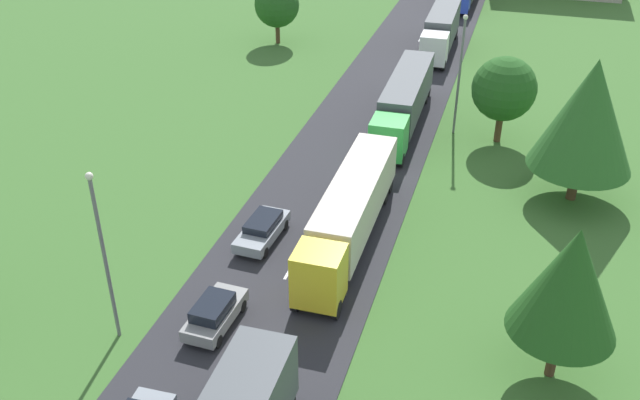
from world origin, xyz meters
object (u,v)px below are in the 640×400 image
at_px(truck_second, 350,210).
at_px(car_fourth, 262,229).
at_px(lamppost_third, 460,70).
at_px(truck_fourth, 441,30).
at_px(car_third, 215,313).
at_px(tree_maple, 570,282).
at_px(lamppost_second, 103,251).
at_px(tree_birch, 504,89).
at_px(tree_pine, 588,115).
at_px(tree_ash, 277,5).
at_px(truck_third, 404,100).

relative_size(truck_second, car_fourth, 3.19).
bearing_deg(lamppost_third, truck_fourth, 101.75).
distance_m(truck_fourth, car_third, 44.46).
height_order(lamppost_third, tree_maple, lamppost_third).
height_order(lamppost_second, tree_maple, lamppost_second).
relative_size(car_third, tree_birch, 0.64).
bearing_deg(tree_maple, lamppost_third, 107.28).
distance_m(tree_birch, tree_pine, 9.05).
bearing_deg(lamppost_third, truck_second, -103.11).
bearing_deg(tree_maple, car_third, -174.95).
bearing_deg(tree_birch, tree_pine, -53.81).
bearing_deg(car_fourth, tree_pine, 30.77).
bearing_deg(truck_fourth, lamppost_third, -78.25).
height_order(truck_second, tree_ash, tree_ash).
relative_size(lamppost_second, tree_maple, 1.15).
xyz_separation_m(tree_maple, tree_ash, (-27.59, 40.53, -1.32)).
bearing_deg(lamppost_third, car_third, -107.88).
relative_size(car_fourth, lamppost_second, 0.51).
bearing_deg(car_third, truck_fourth, 84.28).
height_order(truck_fourth, tree_birch, tree_birch).
relative_size(car_fourth, tree_maple, 0.58).
bearing_deg(car_fourth, tree_ash, 108.28).
bearing_deg(truck_third, tree_maple, -64.80).
height_order(truck_fourth, lamppost_third, lamppost_third).
bearing_deg(truck_fourth, tree_maple, -75.08).
height_order(truck_third, lamppost_second, lamppost_second).
relative_size(truck_third, lamppost_third, 1.61).
relative_size(lamppost_third, tree_ash, 1.48).
height_order(truck_fourth, tree_maple, tree_maple).
distance_m(truck_fourth, tree_birch, 20.43).
bearing_deg(tree_ash, lamppost_third, -39.04).
relative_size(truck_fourth, tree_birch, 1.86).
relative_size(tree_maple, tree_pine, 0.84).
height_order(truck_second, car_third, truck_second).
distance_m(truck_third, tree_pine, 15.24).
xyz_separation_m(truck_second, car_fourth, (-4.88, -1.39, -1.32)).
height_order(truck_second, truck_third, truck_third).
height_order(truck_third, car_third, truck_third).
relative_size(truck_fourth, car_third, 2.92).
xyz_separation_m(truck_second, car_third, (-4.43, -9.11, -1.26)).
bearing_deg(lamppost_second, tree_ash, 99.71).
xyz_separation_m(truck_third, lamppost_third, (3.97, -0.20, 2.90)).
height_order(truck_fourth, tree_ash, tree_ash).
bearing_deg(car_fourth, lamppost_third, 64.06).
xyz_separation_m(tree_birch, tree_maple, (4.26, -23.78, 1.09)).
bearing_deg(tree_maple, truck_third, 115.20).
bearing_deg(lamppost_second, car_fourth, 68.54).
height_order(truck_third, lamppost_third, lamppost_third).
bearing_deg(truck_fourth, car_fourth, -97.62).
bearing_deg(tree_ash, truck_fourth, 8.04).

